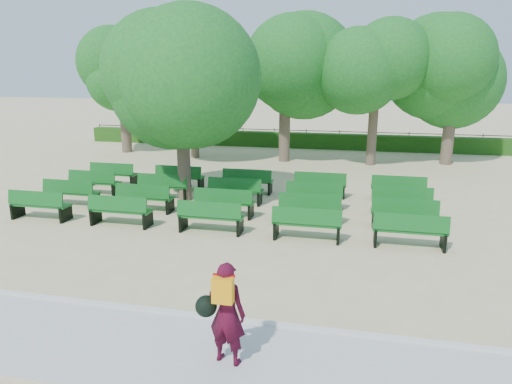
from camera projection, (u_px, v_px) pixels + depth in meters
ground at (225, 215)px, 14.70m from camera, size 120.00×120.00×0.00m
paving at (103, 343)px, 7.71m from camera, size 30.00×2.20×0.06m
curb at (135, 309)px, 8.79m from camera, size 30.00×0.12×0.10m
hedge at (289, 140)px, 27.81m from camera, size 26.00×0.70×0.90m
fence at (290, 146)px, 28.30m from camera, size 26.00×0.10×1.02m
tree_line at (278, 159)px, 24.14m from camera, size 21.80×6.80×7.04m
bench_array at (231, 206)px, 15.31m from camera, size 1.92×0.74×1.19m
tree_among at (181, 85)px, 15.45m from camera, size 4.38×4.38×6.03m
person at (225, 312)px, 6.96m from camera, size 0.82×0.52×1.68m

